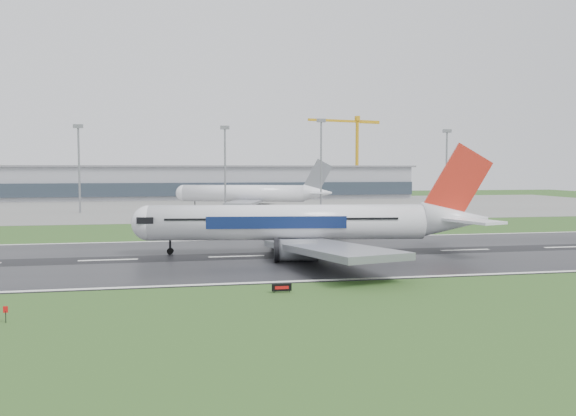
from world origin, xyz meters
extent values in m
plane|color=#26491A|center=(0.00, 0.00, 0.00)|extent=(520.00, 520.00, 0.00)
cube|color=black|center=(0.00, 0.00, 0.05)|extent=(400.00, 45.00, 0.10)
cube|color=slate|center=(0.00, 125.00, 0.04)|extent=(400.00, 130.00, 0.08)
cube|color=gray|center=(0.00, 185.00, 7.50)|extent=(240.00, 36.00, 15.00)
cylinder|color=gray|center=(-20.91, 100.00, 13.59)|extent=(0.64, 0.64, 27.19)
cylinder|color=gray|center=(25.65, 100.00, 13.69)|extent=(0.64, 0.64, 27.37)
cylinder|color=gray|center=(58.68, 100.00, 15.10)|extent=(0.64, 0.64, 30.21)
cylinder|color=gray|center=(105.15, 100.00, 13.59)|extent=(0.64, 0.64, 27.18)
camera|label=1|loc=(11.53, -91.28, 14.27)|focal=35.48mm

